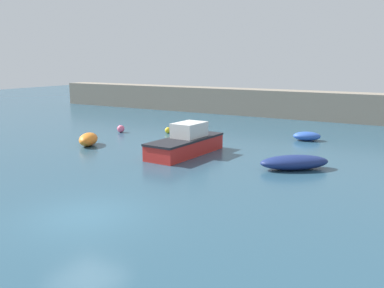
# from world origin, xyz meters

# --- Properties ---
(ground_plane) EXTENTS (120.00, 120.00, 0.20)m
(ground_plane) POSITION_xyz_m (0.00, 0.00, -0.10)
(ground_plane) COLOR #284C60
(harbor_breakwater) EXTENTS (59.96, 2.56, 2.57)m
(harbor_breakwater) POSITION_xyz_m (0.00, 29.25, 1.28)
(harbor_breakwater) COLOR gray
(harbor_breakwater) RESTS_ON ground_plane
(dinghy_near_pier) EXTENTS (1.97, 2.37, 0.82)m
(dinghy_near_pier) POSITION_xyz_m (-8.93, 9.44, 0.41)
(dinghy_near_pier) COLOR orange
(dinghy_near_pier) RESTS_ON ground_plane
(open_tender_yellow) EXTENTS (3.65, 3.35, 0.72)m
(open_tender_yellow) POSITION_xyz_m (4.36, 10.29, 0.36)
(open_tender_yellow) COLOR navy
(open_tender_yellow) RESTS_ON ground_plane
(fishing_dinghy_green) EXTENTS (2.11, 1.68, 0.61)m
(fishing_dinghy_green) POSITION_xyz_m (2.71, 18.36, 0.31)
(fishing_dinghy_green) COLOR #2D56B7
(fishing_dinghy_green) RESTS_ON ground_plane
(cabin_cruiser_white) EXTENTS (2.17, 5.74, 1.83)m
(cabin_cruiser_white) POSITION_xyz_m (-2.19, 10.50, 0.67)
(cabin_cruiser_white) COLOR red
(cabin_cruiser_white) RESTS_ON ground_plane
(mooring_buoy_yellow) EXTENTS (0.45, 0.45, 0.45)m
(mooring_buoy_yellow) POSITION_xyz_m (-7.12, 15.94, 0.23)
(mooring_buoy_yellow) COLOR yellow
(mooring_buoy_yellow) RESTS_ON ground_plane
(mooring_buoy_pink) EXTENTS (0.56, 0.56, 0.56)m
(mooring_buoy_pink) POSITION_xyz_m (-10.41, 14.41, 0.28)
(mooring_buoy_pink) COLOR #EA668C
(mooring_buoy_pink) RESTS_ON ground_plane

